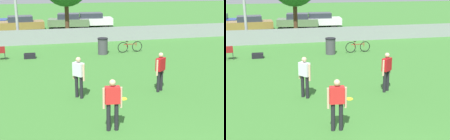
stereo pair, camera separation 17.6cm
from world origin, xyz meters
TOP-DOWN VIEW (x-y plane):
  - fence_backline at (0.00, 18.00)m, footprint 27.78×0.07m
  - player_thrower_red at (-1.09, 3.82)m, footprint 0.60×0.26m
  - player_receiver_white at (-1.70, 6.83)m, footprint 0.46×0.48m
  - player_defender_red at (1.66, 6.80)m, footprint 0.49×0.45m
  - frisbee_disc at (-0.05, 6.26)m, footprint 0.29×0.29m
  - folding_chair_sideline at (-5.25, 13.89)m, footprint 0.49×0.49m
  - bicycle_sideline at (2.58, 14.12)m, footprint 1.66×0.44m
  - trash_bin at (0.77, 14.01)m, footprint 0.64×0.64m
  - gear_bag_sideline at (-3.67, 13.92)m, footprint 0.67×0.37m
  - parked_car_tan at (-4.59, 25.05)m, footprint 4.27×2.10m
  - parked_car_olive at (-0.09, 25.93)m, footprint 4.13×2.32m
  - parked_car_white at (2.12, 26.03)m, footprint 4.31×2.04m

SIDE VIEW (x-z plane):
  - frisbee_disc at x=-0.05m, z-range 0.00..0.03m
  - gear_bag_sideline at x=-3.67m, z-range -0.01..0.31m
  - bicycle_sideline at x=2.58m, z-range -0.01..0.72m
  - folding_chair_sideline at x=-5.25m, z-range 0.08..0.91m
  - trash_bin at x=0.77m, z-range 0.00..1.02m
  - fence_backline at x=0.00m, z-range -0.05..1.16m
  - parked_car_tan at x=-4.59m, z-range -0.02..1.32m
  - parked_car_olive at x=-0.09m, z-range -0.02..1.35m
  - parked_car_white at x=2.12m, z-range -0.01..1.37m
  - player_thrower_red at x=-1.09m, z-range 0.14..1.78m
  - player_receiver_white at x=-1.70m, z-range 0.14..1.78m
  - player_defender_red at x=1.66m, z-range 0.14..1.78m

